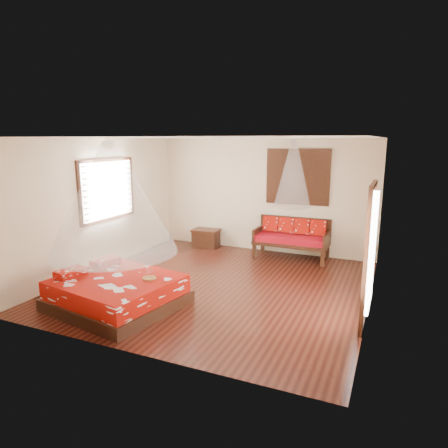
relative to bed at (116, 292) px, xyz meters
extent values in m
cube|color=black|center=(1.16, 1.60, -0.26)|extent=(5.50, 5.50, 0.02)
cube|color=white|center=(1.16, 1.60, 2.56)|extent=(5.50, 5.50, 0.02)
cube|color=beige|center=(-1.60, 1.60, 1.15)|extent=(0.02, 5.50, 2.80)
cube|color=beige|center=(3.92, 1.60, 1.15)|extent=(0.02, 5.50, 2.80)
cube|color=beige|center=(1.16, 4.36, 1.15)|extent=(5.50, 0.02, 2.80)
cube|color=beige|center=(1.16, -1.16, 1.15)|extent=(5.50, 0.02, 2.80)
cube|color=black|center=(0.02, 0.00, -0.15)|extent=(2.20, 2.05, 0.20)
cube|color=#8C0C04|center=(0.02, 0.00, 0.10)|extent=(2.09, 1.94, 0.30)
cube|color=#8C0C04|center=(-0.73, -0.24, 0.31)|extent=(0.36, 0.54, 0.13)
cube|color=#8C0C04|center=(-0.61, 0.48, 0.31)|extent=(0.36, 0.54, 0.13)
cube|color=black|center=(1.20, 3.58, -0.04)|extent=(0.08, 0.08, 0.42)
cube|color=black|center=(2.80, 3.58, -0.04)|extent=(0.08, 0.08, 0.42)
cube|color=black|center=(1.20, 4.22, -0.04)|extent=(0.08, 0.08, 0.42)
cube|color=black|center=(2.80, 4.22, -0.04)|extent=(0.08, 0.08, 0.42)
cube|color=black|center=(2.00, 3.90, 0.13)|extent=(1.72, 0.76, 0.08)
cube|color=maroon|center=(2.00, 3.90, 0.24)|extent=(1.66, 0.70, 0.14)
cube|color=black|center=(2.00, 4.24, 0.42)|extent=(1.72, 0.06, 0.55)
cube|color=black|center=(1.18, 3.90, 0.29)|extent=(0.06, 0.76, 0.30)
cube|color=black|center=(2.82, 3.90, 0.29)|extent=(0.06, 0.76, 0.30)
cube|color=#8C0C04|center=(1.43, 4.12, 0.49)|extent=(0.36, 0.19, 0.38)
cube|color=#8C0C04|center=(1.81, 4.12, 0.49)|extent=(0.36, 0.19, 0.38)
cube|color=#8C0C04|center=(2.19, 4.12, 0.49)|extent=(0.36, 0.19, 0.38)
cube|color=#8C0C04|center=(2.58, 4.12, 0.49)|extent=(0.36, 0.19, 0.38)
cube|color=black|center=(-0.30, 4.05, -0.04)|extent=(0.66, 0.49, 0.42)
cube|color=black|center=(-0.30, 4.05, 0.19)|extent=(0.71, 0.53, 0.05)
cube|color=black|center=(2.00, 4.32, 1.65)|extent=(1.52, 0.06, 1.32)
cube|color=black|center=(2.00, 4.31, 1.65)|extent=(1.35, 0.04, 1.10)
cube|color=black|center=(-1.56, 1.80, 1.45)|extent=(0.08, 1.74, 1.34)
cube|color=silver|center=(-1.52, 1.80, 1.45)|extent=(0.04, 1.54, 1.10)
cube|color=black|center=(3.88, 1.00, 0.80)|extent=(0.08, 1.02, 2.16)
cube|color=white|center=(3.86, 1.00, 0.90)|extent=(0.03, 0.82, 1.70)
cylinder|color=brown|center=(0.55, 0.18, 0.26)|extent=(0.23, 0.23, 0.03)
cone|color=white|center=(0.02, 0.00, 1.60)|extent=(2.06, 2.06, 1.80)
cone|color=white|center=(2.00, 3.85, 1.75)|extent=(0.85, 0.85, 1.50)
camera|label=1|loc=(4.19, -5.07, 2.51)|focal=32.00mm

